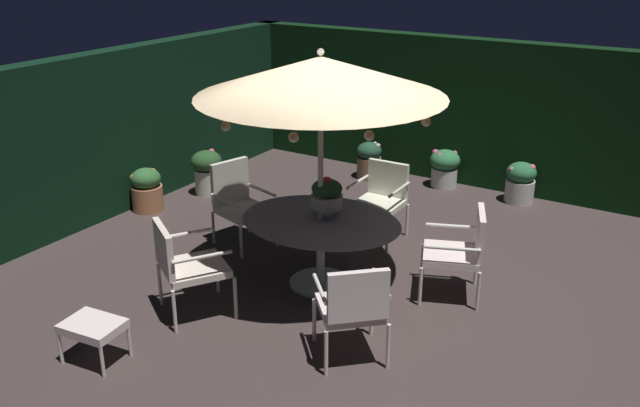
{
  "coord_description": "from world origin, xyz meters",
  "views": [
    {
      "loc": [
        3.17,
        -5.7,
        3.52
      ],
      "look_at": [
        -0.28,
        -0.13,
        0.94
      ],
      "focal_mm": 38.34,
      "sensor_mm": 36.0,
      "label": 1
    }
  ],
  "objects_px": {
    "patio_chair_north": "(381,196)",
    "patio_chair_south": "(462,248)",
    "potted_plant_left_far": "(147,189)",
    "potted_plant_right_far": "(207,170)",
    "potted_plant_left_near": "(445,167)",
    "patio_chair_northeast": "(238,199)",
    "centerpiece_planter": "(327,195)",
    "potted_plant_front_corner": "(520,182)",
    "ottoman_footrest": "(93,328)",
    "patio_dining_table": "(321,232)",
    "potted_plant_right_near": "(369,159)",
    "patio_umbrella": "(321,77)",
    "patio_chair_east": "(184,262)",
    "patio_chair_southeast": "(353,304)"
  },
  "relations": [
    {
      "from": "patio_dining_table",
      "to": "patio_chair_south",
      "type": "xyz_separation_m",
      "value": [
        1.36,
        0.54,
        -0.06
      ]
    },
    {
      "from": "patio_dining_table",
      "to": "patio_chair_southeast",
      "type": "xyz_separation_m",
      "value": [
        0.99,
        -1.07,
        -0.05
      ]
    },
    {
      "from": "potted_plant_left_far",
      "to": "patio_chair_northeast",
      "type": "bearing_deg",
      "value": -5.37
    },
    {
      "from": "patio_chair_south",
      "to": "potted_plant_right_far",
      "type": "bearing_deg",
      "value": 167.25
    },
    {
      "from": "ottoman_footrest",
      "to": "potted_plant_right_far",
      "type": "bearing_deg",
      "value": 116.98
    },
    {
      "from": "patio_umbrella",
      "to": "patio_chair_northeast",
      "type": "distance_m",
      "value": 2.24
    },
    {
      "from": "potted_plant_left_near",
      "to": "centerpiece_planter",
      "type": "bearing_deg",
      "value": -88.97
    },
    {
      "from": "potted_plant_front_corner",
      "to": "patio_chair_east",
      "type": "bearing_deg",
      "value": -111.57
    },
    {
      "from": "ottoman_footrest",
      "to": "potted_plant_right_near",
      "type": "height_order",
      "value": "potted_plant_right_near"
    },
    {
      "from": "potted_plant_left_near",
      "to": "potted_plant_right_near",
      "type": "distance_m",
      "value": 1.17
    },
    {
      "from": "potted_plant_right_near",
      "to": "patio_chair_south",
      "type": "bearing_deg",
      "value": -47.71
    },
    {
      "from": "patio_chair_south",
      "to": "potted_plant_left_near",
      "type": "distance_m",
      "value": 3.36
    },
    {
      "from": "centerpiece_planter",
      "to": "patio_chair_north",
      "type": "distance_m",
      "value": 1.43
    },
    {
      "from": "patio_chair_south",
      "to": "potted_plant_right_near",
      "type": "height_order",
      "value": "patio_chair_south"
    },
    {
      "from": "patio_chair_northeast",
      "to": "centerpiece_planter",
      "type": "bearing_deg",
      "value": -11.9
    },
    {
      "from": "potted_plant_left_far",
      "to": "patio_chair_east",
      "type": "bearing_deg",
      "value": -37.52
    },
    {
      "from": "potted_plant_front_corner",
      "to": "patio_chair_south",
      "type": "bearing_deg",
      "value": -85.07
    },
    {
      "from": "patio_umbrella",
      "to": "potted_plant_right_far",
      "type": "xyz_separation_m",
      "value": [
        -2.85,
        1.49,
        -1.89
      ]
    },
    {
      "from": "patio_chair_north",
      "to": "patio_chair_south",
      "type": "relative_size",
      "value": 0.97
    },
    {
      "from": "patio_umbrella",
      "to": "potted_plant_right_near",
      "type": "height_order",
      "value": "patio_umbrella"
    },
    {
      "from": "centerpiece_planter",
      "to": "potted_plant_right_far",
      "type": "bearing_deg",
      "value": 154.12
    },
    {
      "from": "patio_dining_table",
      "to": "patio_chair_north",
      "type": "bearing_deg",
      "value": 90.95
    },
    {
      "from": "potted_plant_left_near",
      "to": "patio_chair_north",
      "type": "bearing_deg",
      "value": -89.29
    },
    {
      "from": "potted_plant_left_far",
      "to": "potted_plant_front_corner",
      "type": "bearing_deg",
      "value": 35.23
    },
    {
      "from": "ottoman_footrest",
      "to": "potted_plant_right_far",
      "type": "relative_size",
      "value": 0.84
    },
    {
      "from": "potted_plant_right_near",
      "to": "potted_plant_left_far",
      "type": "xyz_separation_m",
      "value": [
        -1.94,
        -2.78,
        0.01
      ]
    },
    {
      "from": "potted_plant_left_far",
      "to": "patio_chair_north",
      "type": "bearing_deg",
      "value": 16.02
    },
    {
      "from": "patio_chair_south",
      "to": "potted_plant_left_near",
      "type": "height_order",
      "value": "patio_chair_south"
    },
    {
      "from": "centerpiece_planter",
      "to": "ottoman_footrest",
      "type": "distance_m",
      "value": 2.63
    },
    {
      "from": "potted_plant_right_far",
      "to": "potted_plant_front_corner",
      "type": "bearing_deg",
      "value": 27.5
    },
    {
      "from": "patio_chair_northeast",
      "to": "ottoman_footrest",
      "type": "bearing_deg",
      "value": -80.02
    },
    {
      "from": "patio_chair_north",
      "to": "potted_plant_right_far",
      "type": "relative_size",
      "value": 1.44
    },
    {
      "from": "patio_umbrella",
      "to": "potted_plant_right_far",
      "type": "distance_m",
      "value": 3.73
    },
    {
      "from": "patio_dining_table",
      "to": "potted_plant_right_near",
      "type": "height_order",
      "value": "patio_dining_table"
    },
    {
      "from": "patio_dining_table",
      "to": "patio_chair_northeast",
      "type": "bearing_deg",
      "value": 164.03
    },
    {
      "from": "patio_chair_south",
      "to": "potted_plant_right_far",
      "type": "distance_m",
      "value": 4.32
    },
    {
      "from": "patio_umbrella",
      "to": "patio_dining_table",
      "type": "bearing_deg",
      "value": -69.87
    },
    {
      "from": "patio_chair_north",
      "to": "patio_chair_northeast",
      "type": "distance_m",
      "value": 1.74
    },
    {
      "from": "potted_plant_left_far",
      "to": "potted_plant_right_far",
      "type": "xyz_separation_m",
      "value": [
        0.28,
        0.93,
        0.06
      ]
    },
    {
      "from": "patio_chair_southeast",
      "to": "patio_chair_south",
      "type": "xyz_separation_m",
      "value": [
        0.37,
        1.61,
        -0.01
      ]
    },
    {
      "from": "patio_chair_south",
      "to": "patio_umbrella",
      "type": "bearing_deg",
      "value": -158.24
    },
    {
      "from": "patio_chair_northeast",
      "to": "patio_chair_east",
      "type": "relative_size",
      "value": 1.03
    },
    {
      "from": "ottoman_footrest",
      "to": "patio_dining_table",
      "type": "bearing_deg",
      "value": 67.27
    },
    {
      "from": "centerpiece_planter",
      "to": "potted_plant_right_far",
      "type": "height_order",
      "value": "centerpiece_planter"
    },
    {
      "from": "potted_plant_left_far",
      "to": "potted_plant_right_far",
      "type": "distance_m",
      "value": 0.97
    },
    {
      "from": "potted_plant_right_near",
      "to": "patio_umbrella",
      "type": "bearing_deg",
      "value": -70.35
    },
    {
      "from": "patio_dining_table",
      "to": "patio_chair_north",
      "type": "distance_m",
      "value": 1.46
    },
    {
      "from": "potted_plant_right_near",
      "to": "patio_chair_southeast",
      "type": "bearing_deg",
      "value": -63.65
    },
    {
      "from": "patio_chair_south",
      "to": "patio_dining_table",
      "type": "bearing_deg",
      "value": -158.24
    },
    {
      "from": "patio_chair_northeast",
      "to": "patio_dining_table",
      "type": "bearing_deg",
      "value": -15.97
    }
  ]
}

